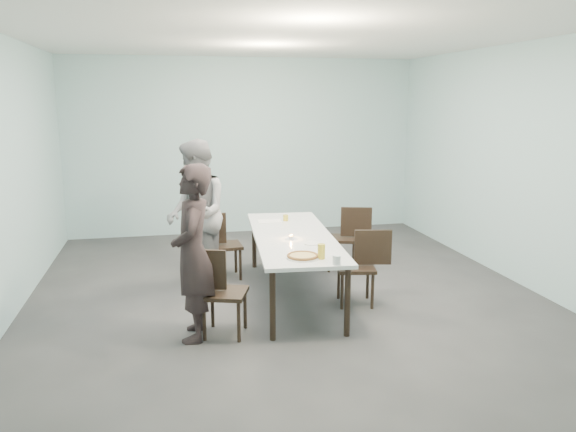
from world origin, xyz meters
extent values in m
plane|color=#333335|center=(0.00, 0.00, 0.00)|extent=(7.00, 7.00, 0.00)
cube|color=#A4C9CE|center=(0.00, 3.50, 1.50)|extent=(6.00, 0.02, 3.00)
cube|color=#A4C9CE|center=(0.00, -3.50, 1.50)|extent=(6.00, 0.02, 3.00)
cube|color=#A4C9CE|center=(-3.00, 0.00, 1.50)|extent=(0.02, 7.00, 3.00)
cube|color=#A4C9CE|center=(3.00, 0.00, 1.50)|extent=(0.02, 7.00, 3.00)
cube|color=white|center=(0.00, 0.00, 3.00)|extent=(6.00, 7.00, 0.02)
cube|color=white|center=(0.08, 0.06, 0.73)|extent=(1.11, 2.67, 0.04)
cylinder|color=black|center=(-0.39, -1.13, 0.35)|extent=(0.06, 0.06, 0.71)
cylinder|color=black|center=(-0.19, 1.31, 0.35)|extent=(0.06, 0.06, 0.71)
cylinder|color=black|center=(0.35, -1.19, 0.35)|extent=(0.06, 0.06, 0.71)
cylinder|color=black|center=(0.55, 1.25, 0.35)|extent=(0.06, 0.06, 0.71)
cube|color=black|center=(-0.83, -0.89, 0.43)|extent=(0.53, 0.53, 0.04)
cube|color=black|center=(-1.01, -0.83, 0.67)|extent=(0.41, 0.17, 0.40)
cylinder|color=black|center=(-1.04, -1.00, 0.21)|extent=(0.04, 0.04, 0.41)
cylinder|color=black|center=(-0.93, -0.67, 0.21)|extent=(0.04, 0.04, 0.41)
cylinder|color=black|center=(-0.72, -1.10, 0.21)|extent=(0.04, 0.04, 0.41)
cylinder|color=black|center=(-0.61, -0.78, 0.21)|extent=(0.04, 0.04, 0.41)
cube|color=black|center=(-0.63, 0.94, 0.43)|extent=(0.44, 0.44, 0.04)
cube|color=black|center=(-0.82, 0.93, 0.67)|extent=(0.42, 0.06, 0.40)
cylinder|color=black|center=(-0.79, 0.76, 0.21)|extent=(0.04, 0.04, 0.41)
cylinder|color=black|center=(-0.81, 1.10, 0.21)|extent=(0.04, 0.04, 0.41)
cylinder|color=black|center=(-0.45, 0.78, 0.21)|extent=(0.04, 0.04, 0.41)
cylinder|color=black|center=(-0.47, 1.12, 0.21)|extent=(0.04, 0.04, 0.41)
cube|color=black|center=(0.72, -0.35, 0.43)|extent=(0.49, 0.49, 0.04)
cube|color=black|center=(0.91, -0.39, 0.67)|extent=(0.42, 0.12, 0.40)
cylinder|color=black|center=(0.92, -0.22, 0.21)|extent=(0.04, 0.04, 0.41)
cylinder|color=black|center=(0.85, -0.55, 0.21)|extent=(0.04, 0.04, 0.41)
cylinder|color=black|center=(0.59, -0.15, 0.21)|extent=(0.04, 0.04, 0.41)
cylinder|color=black|center=(0.52, -0.49, 0.21)|extent=(0.04, 0.04, 0.41)
cube|color=black|center=(0.98, 0.98, 0.43)|extent=(0.52, 0.52, 0.04)
cube|color=black|center=(1.16, 0.92, 0.67)|extent=(0.41, 0.16, 0.40)
cylinder|color=black|center=(1.19, 1.09, 0.21)|extent=(0.04, 0.04, 0.41)
cylinder|color=black|center=(1.09, 0.77, 0.21)|extent=(0.04, 0.04, 0.41)
cylinder|color=black|center=(0.87, 1.19, 0.21)|extent=(0.04, 0.04, 0.41)
cylinder|color=black|center=(0.77, 0.86, 0.21)|extent=(0.04, 0.04, 0.41)
imported|color=black|center=(-1.12, -0.89, 0.86)|extent=(0.49, 0.67, 1.72)
imported|color=gray|center=(-1.00, 0.73, 0.92)|extent=(0.83, 0.99, 1.83)
cylinder|color=white|center=(-0.04, -0.91, 0.76)|extent=(0.34, 0.34, 0.01)
cylinder|color=#D8C67A|center=(-0.04, -0.91, 0.77)|extent=(0.30, 0.30, 0.01)
torus|color=brown|center=(-0.04, -0.91, 0.77)|extent=(0.32, 0.32, 0.03)
cylinder|color=white|center=(0.20, -0.39, 0.76)|extent=(0.18, 0.18, 0.01)
cylinder|color=gold|center=(0.14, -0.97, 0.82)|extent=(0.08, 0.08, 0.15)
cylinder|color=silver|center=(0.23, -1.20, 0.80)|extent=(0.08, 0.08, 0.09)
cylinder|color=silver|center=(0.01, -0.14, 0.77)|extent=(0.06, 0.06, 0.03)
cylinder|color=orange|center=(0.01, -0.14, 0.79)|extent=(0.04, 0.04, 0.01)
cylinder|color=gold|center=(0.16, 0.83, 0.79)|extent=(0.07, 0.07, 0.08)
cube|color=silver|center=(-0.05, 0.83, 0.75)|extent=(0.32, 0.24, 0.01)
camera|label=1|loc=(-1.33, -6.16, 2.32)|focal=35.00mm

